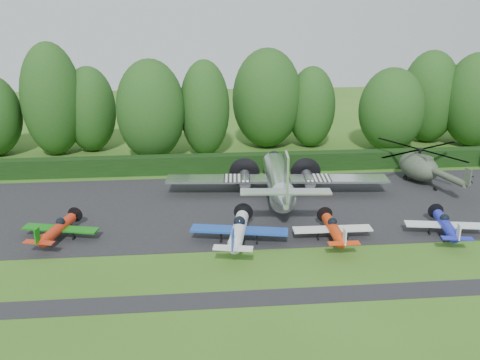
{
  "coord_description": "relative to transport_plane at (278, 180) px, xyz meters",
  "views": [
    {
      "loc": [
        -6.1,
        -36.0,
        18.26
      ],
      "look_at": [
        -1.71,
        10.57,
        2.5
      ],
      "focal_mm": 40.0,
      "sensor_mm": 36.0,
      "label": 1
    }
  ],
  "objects": [
    {
      "name": "tree_1",
      "position": [
        7.35,
        19.06,
        3.26
      ],
      "size": [
        6.07,
        6.07,
        10.45
      ],
      "color": "black",
      "rests_on": "ground"
    },
    {
      "name": "light_plane_red",
      "position": [
        -19.02,
        -7.71,
        -0.95
      ],
      "size": [
        6.19,
        6.51,
        2.38
      ],
      "rotation": [
        0.0,
        0.0,
        0.25
      ],
      "color": "red",
      "rests_on": "ground"
    },
    {
      "name": "transport_plane",
      "position": [
        0.0,
        0.0,
        0.0
      ],
      "size": [
        21.76,
        16.69,
        6.97
      ],
      "rotation": [
        0.0,
        0.0,
        0.09
      ],
      "color": "silver",
      "rests_on": "ground"
    },
    {
      "name": "taxiway_verge",
      "position": [
        -2.13,
        -17.95,
        -1.94
      ],
      "size": [
        70.0,
        2.0,
        0.0
      ],
      "primitive_type": "cube",
      "color": "black",
      "rests_on": "ground"
    },
    {
      "name": "tree_11",
      "position": [
        1.61,
        19.52,
        4.41
      ],
      "size": [
        8.89,
        8.89,
        12.72
      ],
      "color": "black",
      "rests_on": "ground"
    },
    {
      "name": "tree_2",
      "position": [
        23.61,
        20.21,
        4.15
      ],
      "size": [
        7.69,
        7.69,
        12.21
      ],
      "color": "black",
      "rests_on": "ground"
    },
    {
      "name": "helicopter",
      "position": [
        15.46,
        3.56,
        0.03
      ],
      "size": [
        11.39,
        13.34,
        3.67
      ],
      "rotation": [
        0.0,
        0.0,
        -0.23
      ],
      "color": "#333C2E",
      "rests_on": "ground"
    },
    {
      "name": "tree_5",
      "position": [
        -20.73,
        19.53,
        3.39
      ],
      "size": [
        6.46,
        6.46,
        10.7
      ],
      "color": "black",
      "rests_on": "ground"
    },
    {
      "name": "tree_6",
      "position": [
        -6.49,
        16.12,
        3.9
      ],
      "size": [
        6.05,
        6.05,
        11.72
      ],
      "color": "black",
      "rests_on": "ground"
    },
    {
      "name": "tree_3",
      "position": [
        -12.87,
        15.11,
        4.03
      ],
      "size": [
        8.14,
        8.14,
        11.98
      ],
      "color": "black",
      "rests_on": "ground"
    },
    {
      "name": "tree_8",
      "position": [
        16.83,
        16.0,
        3.32
      ],
      "size": [
        8.11,
        8.11,
        10.54
      ],
      "color": "black",
      "rests_on": "ground"
    },
    {
      "name": "apron",
      "position": [
        -2.13,
        -1.95,
        -1.94
      ],
      "size": [
        70.0,
        18.0,
        0.01
      ],
      "primitive_type": "cube",
      "color": "black",
      "rests_on": "ground"
    },
    {
      "name": "hedgerow",
      "position": [
        -2.13,
        9.05,
        -1.94
      ],
      "size": [
        90.0,
        1.6,
        2.0
      ],
      "primitive_type": "cube",
      "color": "black",
      "rests_on": "ground"
    },
    {
      "name": "tree_4",
      "position": [
        -24.9,
        18.26,
        4.92
      ],
      "size": [
        7.27,
        7.27,
        13.76
      ],
      "color": "black",
      "rests_on": "ground"
    },
    {
      "name": "light_plane_blue",
      "position": [
        12.11,
        -9.91,
        -0.94
      ],
      "size": [
        6.27,
        6.59,
        2.41
      ],
      "rotation": [
        0.0,
        0.0,
        0.18
      ],
      "color": "#1D25AE",
      "rests_on": "ground"
    },
    {
      "name": "ground",
      "position": [
        -2.13,
        -11.95,
        -1.94
      ],
      "size": [
        160.0,
        160.0,
        0.0
      ],
      "primitive_type": "plane",
      "color": "#335A19",
      "rests_on": "ground"
    },
    {
      "name": "tree_0",
      "position": [
        28.5,
        17.41,
        4.13
      ],
      "size": [
        8.19,
        8.19,
        12.16
      ],
      "color": "black",
      "rests_on": "ground"
    },
    {
      "name": "light_plane_white",
      "position": [
        -4.77,
        -9.91,
        -0.71
      ],
      "size": [
        7.69,
        8.08,
        2.95
      ],
      "rotation": [
        0.0,
        0.0,
        0.2
      ],
      "color": "silver",
      "rests_on": "ground"
    },
    {
      "name": "light_plane_orange",
      "position": [
        2.84,
        -9.91,
        -0.93
      ],
      "size": [
        6.34,
        6.67,
        2.44
      ],
      "rotation": [
        0.0,
        0.0,
        0.02
      ],
      "color": "red",
      "rests_on": "ground"
    }
  ]
}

